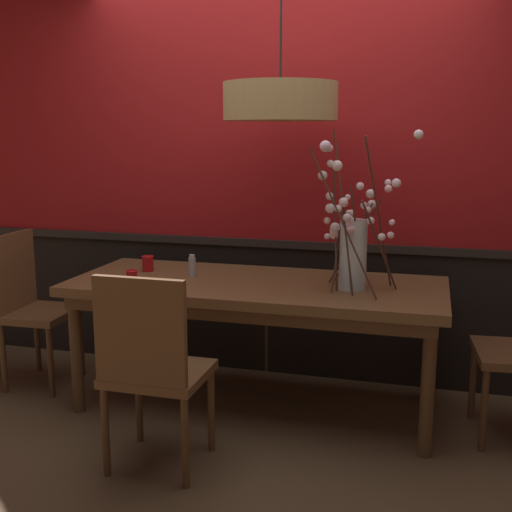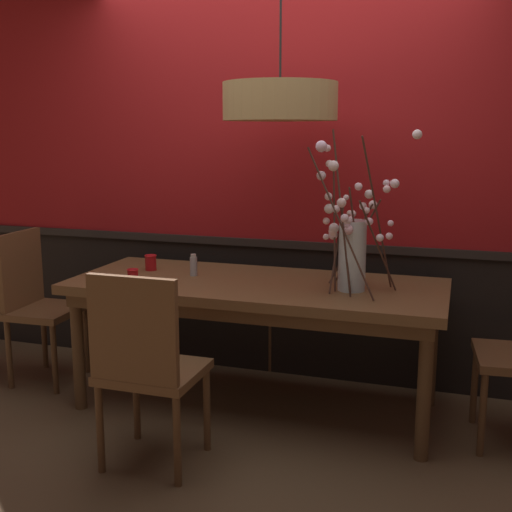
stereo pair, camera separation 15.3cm
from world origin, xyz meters
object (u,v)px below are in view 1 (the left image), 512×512
(chair_far_side_right, at_px, (336,295))
(vase_with_blossoms, at_px, (353,245))
(chair_head_west_end, at_px, (30,301))
(condiment_bottle, at_px, (192,266))
(candle_holder_nearer_edge, at_px, (132,276))
(candle_holder_nearer_center, at_px, (148,263))
(chair_near_side_left, at_px, (151,363))
(pendant_lamp, at_px, (280,101))
(chair_far_side_left, at_px, (250,284))
(dining_table, at_px, (256,296))

(chair_far_side_right, distance_m, vase_with_blossoms, 1.06)
(chair_head_west_end, distance_m, chair_far_side_right, 2.03)
(chair_head_west_end, bearing_deg, chair_far_side_right, 26.00)
(condiment_bottle, bearing_deg, chair_head_west_end, -176.54)
(vase_with_blossoms, xyz_separation_m, candle_holder_nearer_edge, (-1.22, -0.17, -0.21))
(candle_holder_nearer_center, bearing_deg, candle_holder_nearer_edge, -82.00)
(chair_near_side_left, height_order, pendant_lamp, pendant_lamp)
(candle_holder_nearer_center, relative_size, condiment_bottle, 0.73)
(vase_with_blossoms, relative_size, candle_holder_nearer_center, 8.91)
(chair_head_west_end, distance_m, chair_far_side_left, 1.49)
(dining_table, bearing_deg, chair_far_side_right, 68.46)
(vase_with_blossoms, xyz_separation_m, pendant_lamp, (-0.41, 0.04, 0.75))
(chair_far_side_left, distance_m, chair_near_side_left, 1.66)
(chair_far_side_left, bearing_deg, candle_holder_nearer_center, -121.51)
(condiment_bottle, bearing_deg, chair_near_side_left, -81.50)
(dining_table, height_order, chair_head_west_end, chair_head_west_end)
(dining_table, relative_size, candle_holder_nearer_edge, 29.49)
(vase_with_blossoms, xyz_separation_m, condiment_bottle, (-0.95, 0.07, -0.19))
(chair_far_side_left, height_order, pendant_lamp, pendant_lamp)
(chair_near_side_left, relative_size, vase_with_blossoms, 1.14)
(chair_far_side_left, xyz_separation_m, pendant_lamp, (0.41, -0.82, 1.22))
(candle_holder_nearer_edge, bearing_deg, dining_table, 17.29)
(vase_with_blossoms, bearing_deg, chair_near_side_left, -135.79)
(candle_holder_nearer_center, xyz_separation_m, pendant_lamp, (0.85, -0.09, 0.95))
(candle_holder_nearer_center, bearing_deg, chair_far_side_right, 35.87)
(dining_table, relative_size, chair_head_west_end, 2.18)
(chair_far_side_left, xyz_separation_m, chair_near_side_left, (-0.00, -1.66, 0.01))
(candle_holder_nearer_center, relative_size, candle_holder_nearer_edge, 1.33)
(candle_holder_nearer_center, xyz_separation_m, condiment_bottle, (0.32, -0.06, 0.01))
(candle_holder_nearer_edge, height_order, condiment_bottle, condiment_bottle)
(chair_far_side_right, distance_m, chair_near_side_left, 1.81)
(chair_head_west_end, xyz_separation_m, candle_holder_nearer_center, (0.77, 0.13, 0.26))
(pendant_lamp, bearing_deg, condiment_bottle, 176.55)
(vase_with_blossoms, bearing_deg, candle_holder_nearer_center, 173.92)
(dining_table, bearing_deg, condiment_bottle, 175.13)
(dining_table, height_order, chair_near_side_left, chair_near_side_left)
(candle_holder_nearer_center, bearing_deg, condiment_bottle, -10.84)
(chair_near_side_left, relative_size, pendant_lamp, 0.73)
(chair_far_side_right, xyz_separation_m, candle_holder_nearer_edge, (-1.01, -1.07, 0.30))
(chair_far_side_left, distance_m, candle_holder_nearer_edge, 1.14)
(vase_with_blossoms, bearing_deg, condiment_bottle, 175.52)
(chair_near_side_left, relative_size, candle_holder_nearer_center, 10.16)
(candle_holder_nearer_edge, bearing_deg, pendant_lamp, 14.65)
(chair_head_west_end, relative_size, chair_near_side_left, 1.00)
(chair_head_west_end, bearing_deg, pendant_lamp, 1.17)
(chair_near_side_left, xyz_separation_m, candle_holder_nearer_center, (-0.45, 0.93, 0.26))
(chair_far_side_right, bearing_deg, condiment_bottle, -131.97)
(dining_table, distance_m, candle_holder_nearer_center, 0.74)
(chair_near_side_left, xyz_separation_m, pendant_lamp, (0.41, 0.84, 1.22))
(chair_near_side_left, xyz_separation_m, condiment_bottle, (-0.13, 0.87, 0.28))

